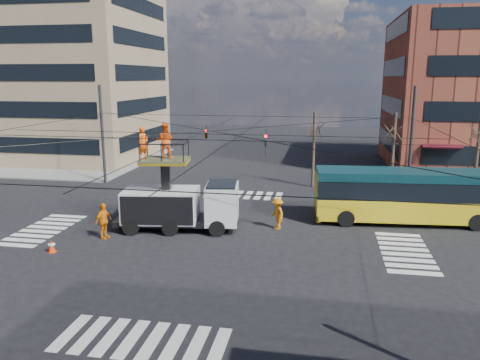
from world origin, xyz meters
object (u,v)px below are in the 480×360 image
Objects in this scene: utility_truck at (180,195)px; traffic_cone at (52,246)px; flagger at (277,214)px; city_bus at (412,195)px; worker_ground at (103,221)px.

utility_truck reaches higher than traffic_cone.
flagger is (10.78, 5.69, 0.60)m from traffic_cone.
utility_truck is 13.76m from city_bus.
traffic_cone is at bearing 162.11° from worker_ground.
worker_ground is at bearing -155.74° from utility_truck.
city_bus is 6.26× the size of flagger.
utility_truck is 3.67× the size of worker_ground.
worker_ground is (1.66, 2.39, 0.67)m from traffic_cone.
city_bus is 18.11× the size of traffic_cone.
worker_ground reaches higher than traffic_cone.
utility_truck is 4.41m from worker_ground.
worker_ground reaches higher than flagger.
worker_ground is (-16.89, -5.92, -0.74)m from city_bus.
traffic_cone is at bearing -146.48° from utility_truck.
city_bus is at bearing 75.83° from flagger.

